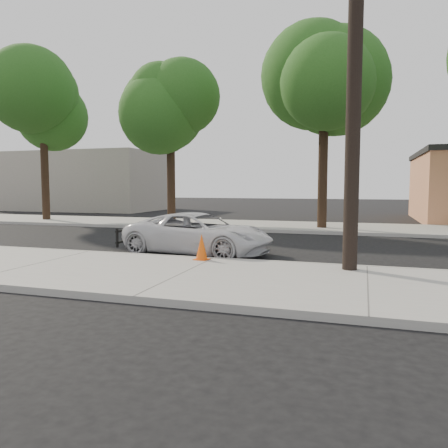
{
  "coord_description": "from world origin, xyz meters",
  "views": [
    {
      "loc": [
        3.88,
        -13.3,
        2.12
      ],
      "look_at": [
        -0.02,
        -1.15,
        1.0
      ],
      "focal_mm": 35.0,
      "sensor_mm": 36.0,
      "label": 1
    }
  ],
  "objects": [
    {
      "name": "tree_a",
      "position": [
        -13.8,
        7.85,
        6.53
      ],
      "size": [
        4.65,
        4.5,
        9.0
      ],
      "color": "black",
      "rests_on": "far_sidewalk"
    },
    {
      "name": "utility_pole",
      "position": [
        3.6,
        -2.7,
        4.7
      ],
      "size": [
        1.4,
        0.34,
        9.0
      ],
      "color": "black",
      "rests_on": "near_sidewalk"
    },
    {
      "name": "police_cruiser",
      "position": [
        -0.97,
        -0.76,
        0.64
      ],
      "size": [
        4.87,
        2.7,
        1.29
      ],
      "primitive_type": "imported",
      "rotation": [
        0.0,
        0.0,
        1.45
      ],
      "color": "silver",
      "rests_on": "ground"
    },
    {
      "name": "near_sidewalk",
      "position": [
        0.0,
        -4.3,
        0.07
      ],
      "size": [
        90.0,
        4.4,
        0.15
      ],
      "primitive_type": "cube",
      "color": "gray",
      "rests_on": "ground"
    },
    {
      "name": "traffic_cone",
      "position": [
        -0.21,
        -2.5,
        0.49
      ],
      "size": [
        0.41,
        0.41,
        0.7
      ],
      "rotation": [
        0.0,
        0.0,
        -0.14
      ],
      "color": "#EA550C",
      "rests_on": "near_sidewalk"
    },
    {
      "name": "building_far",
      "position": [
        -20.0,
        20.0,
        2.5
      ],
      "size": [
        14.0,
        8.0,
        5.0
      ],
      "primitive_type": "cube",
      "color": "gray",
      "rests_on": "ground"
    },
    {
      "name": "far_sidewalk",
      "position": [
        0.0,
        8.5,
        0.07
      ],
      "size": [
        90.0,
        5.0,
        0.15
      ],
      "primitive_type": "cube",
      "color": "gray",
      "rests_on": "ground"
    },
    {
      "name": "curb_near",
      "position": [
        0.0,
        -2.1,
        0.07
      ],
      "size": [
        90.0,
        0.12,
        0.16
      ],
      "primitive_type": "cube",
      "color": "#9E9B93",
      "rests_on": "ground"
    },
    {
      "name": "tree_b",
      "position": [
        -5.81,
        8.06,
        6.15
      ],
      "size": [
        4.34,
        4.2,
        8.45
      ],
      "color": "black",
      "rests_on": "far_sidewalk"
    },
    {
      "name": "tree_c",
      "position": [
        2.22,
        7.64,
        6.91
      ],
      "size": [
        4.96,
        4.8,
        9.55
      ],
      "color": "black",
      "rests_on": "far_sidewalk"
    },
    {
      "name": "ground",
      "position": [
        0.0,
        0.0,
        0.0
      ],
      "size": [
        120.0,
        120.0,
        0.0
      ],
      "primitive_type": "plane",
      "color": "black",
      "rests_on": "ground"
    }
  ]
}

